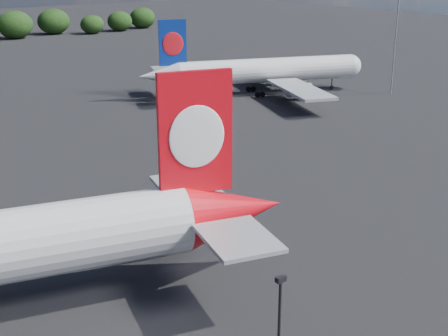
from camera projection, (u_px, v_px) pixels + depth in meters
china_southern_airliner at (259, 71)px, 123.51m from camera, size 44.68×42.98×15.12m
floodlight_mast_near at (398, 15)px, 120.14m from camera, size 1.60×1.60×24.15m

